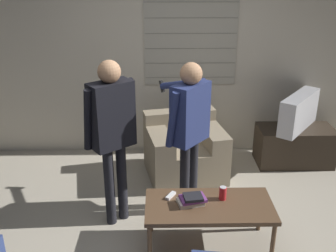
{
  "coord_description": "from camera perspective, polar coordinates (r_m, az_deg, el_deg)",
  "views": [
    {
      "loc": [
        -0.1,
        -2.99,
        2.46
      ],
      "look_at": [
        -0.03,
        0.46,
        1.0
      ],
      "focal_mm": 42.0,
      "sensor_mm": 36.0,
      "label": 1
    }
  ],
  "objects": [
    {
      "name": "ground_plane",
      "position": [
        3.87,
        0.64,
        -16.54
      ],
      "size": [
        16.0,
        16.0,
        0.0
      ],
      "primitive_type": "plane",
      "color": "#B2A893"
    },
    {
      "name": "wall_back",
      "position": [
        5.16,
        0.13,
        9.69
      ],
      "size": [
        5.2,
        0.08,
        2.55
      ],
      "color": "beige",
      "rests_on": "ground_plane"
    },
    {
      "name": "armchair_beige",
      "position": [
        4.82,
        2.39,
        -3.58
      ],
      "size": [
        1.03,
        0.95,
        0.75
      ],
      "rotation": [
        0.0,
        0.0,
        3.34
      ],
      "color": "gray",
      "rests_on": "ground_plane"
    },
    {
      "name": "coffee_table",
      "position": [
        3.6,
        5.99,
        -11.81
      ],
      "size": [
        1.14,
        0.55,
        0.46
      ],
      "color": "brown",
      "rests_on": "ground_plane"
    },
    {
      "name": "tv_stand",
      "position": [
        5.35,
        17.85,
        -2.73
      ],
      "size": [
        0.96,
        0.48,
        0.49
      ],
      "color": "#33281E",
      "rests_on": "ground_plane"
    },
    {
      "name": "tv",
      "position": [
        5.18,
        18.44,
        1.97
      ],
      "size": [
        0.68,
        0.78,
        0.45
      ],
      "rotation": [
        0.0,
        0.0,
        4.04
      ],
      "color": "#B2B2B7",
      "rests_on": "tv_stand"
    },
    {
      "name": "person_left_standing",
      "position": [
        3.68,
        -8.17,
        0.19
      ],
      "size": [
        0.5,
        0.79,
        1.66
      ],
      "rotation": [
        0.0,
        0.0,
        0.65
      ],
      "color": "black",
      "rests_on": "ground_plane"
    },
    {
      "name": "person_right_standing",
      "position": [
        3.85,
        3.08,
        0.74
      ],
      "size": [
        0.51,
        0.78,
        1.6
      ],
      "rotation": [
        0.0,
        0.0,
        0.87
      ],
      "color": "black",
      "rests_on": "ground_plane"
    },
    {
      "name": "book_stack",
      "position": [
        3.54,
        3.46,
        -10.63
      ],
      "size": [
        0.27,
        0.2,
        0.1
      ],
      "color": "beige",
      "rests_on": "coffee_table"
    },
    {
      "name": "soda_can",
      "position": [
        3.63,
        7.96,
        -9.62
      ],
      "size": [
        0.07,
        0.07,
        0.13
      ],
      "color": "red",
      "rests_on": "coffee_table"
    },
    {
      "name": "spare_remote",
      "position": [
        3.65,
        0.38,
        -10.07
      ],
      "size": [
        0.1,
        0.13,
        0.02
      ],
      "rotation": [
        0.0,
        0.0,
        -0.55
      ],
      "color": "white",
      "rests_on": "coffee_table"
    }
  ]
}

